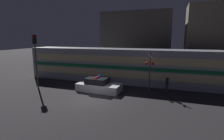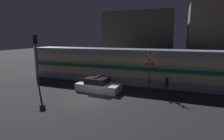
{
  "view_description": "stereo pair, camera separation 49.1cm",
  "coord_description": "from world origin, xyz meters",
  "px_view_note": "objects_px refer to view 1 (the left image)",
  "views": [
    {
      "loc": [
        6.37,
        -13.0,
        5.2
      ],
      "look_at": [
        0.43,
        4.46,
        1.76
      ],
      "focal_mm": 28.0,
      "sensor_mm": 36.0,
      "label": 1
    },
    {
      "loc": [
        6.83,
        -12.84,
        5.2
      ],
      "look_at": [
        0.43,
        4.46,
        1.76
      ],
      "focal_mm": 28.0,
      "sensor_mm": 36.0,
      "label": 2
    }
  ],
  "objects_px": {
    "police_car": "(99,86)",
    "train": "(123,66)",
    "pedestrian": "(167,84)",
    "crossing_signal_near": "(150,68)",
    "traffic_light_corner": "(35,53)"
  },
  "relations": [
    {
      "from": "train",
      "to": "crossing_signal_near",
      "type": "distance_m",
      "value": 4.36
    },
    {
      "from": "police_car",
      "to": "traffic_light_corner",
      "type": "bearing_deg",
      "value": -169.04
    },
    {
      "from": "train",
      "to": "pedestrian",
      "type": "distance_m",
      "value": 5.87
    },
    {
      "from": "police_car",
      "to": "crossing_signal_near",
      "type": "height_order",
      "value": "crossing_signal_near"
    },
    {
      "from": "crossing_signal_near",
      "to": "traffic_light_corner",
      "type": "xyz_separation_m",
      "value": [
        -11.24,
        -2.61,
        1.34
      ]
    },
    {
      "from": "pedestrian",
      "to": "crossing_signal_near",
      "type": "relative_size",
      "value": 0.42
    },
    {
      "from": "crossing_signal_near",
      "to": "traffic_light_corner",
      "type": "relative_size",
      "value": 0.72
    },
    {
      "from": "police_car",
      "to": "pedestrian",
      "type": "xyz_separation_m",
      "value": [
        6.38,
        1.59,
        0.31
      ]
    },
    {
      "from": "police_car",
      "to": "train",
      "type": "bearing_deg",
      "value": 75.69
    },
    {
      "from": "train",
      "to": "traffic_light_corner",
      "type": "relative_size",
      "value": 4.3
    },
    {
      "from": "traffic_light_corner",
      "to": "police_car",
      "type": "bearing_deg",
      "value": 8.69
    },
    {
      "from": "train",
      "to": "traffic_light_corner",
      "type": "xyz_separation_m",
      "value": [
        -7.81,
        -5.26,
        1.72
      ]
    },
    {
      "from": "police_car",
      "to": "pedestrian",
      "type": "distance_m",
      "value": 6.58
    },
    {
      "from": "train",
      "to": "police_car",
      "type": "distance_m",
      "value": 4.67
    },
    {
      "from": "police_car",
      "to": "traffic_light_corner",
      "type": "xyz_separation_m",
      "value": [
        -6.54,
        -1.0,
        3.14
      ]
    }
  ]
}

